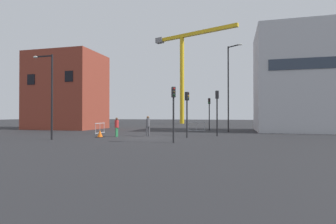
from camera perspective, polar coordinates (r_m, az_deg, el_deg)
name	(u,v)px	position (r m, az deg, el deg)	size (l,w,h in m)	color
ground	(148,137)	(21.92, -4.33, -5.54)	(160.00, 160.00, 0.00)	#28282B
brick_building	(67,92)	(37.87, -21.09, 4.18)	(9.02, 6.89, 10.02)	brown
office_block	(311,80)	(33.51, 28.64, 6.08)	(11.74, 8.39, 11.48)	#B7B7BC
construction_crane	(184,61)	(56.66, 3.55, 11.00)	(18.19, 7.50, 19.23)	gold
streetlamp_tall	(230,83)	(28.99, 13.25, 6.20)	(1.54, 1.13, 9.26)	black
streetlamp_short	(49,89)	(21.90, -24.38, 4.59)	(1.74, 0.24, 6.46)	black
traffic_light_median	(187,107)	(21.65, 4.16, 1.14)	(0.39, 0.35, 3.77)	#232326
traffic_light_island	(209,109)	(31.94, 8.96, 0.71)	(0.27, 0.38, 3.88)	black
traffic_light_far	(173,105)	(17.68, 1.20, 1.52)	(0.34, 0.39, 3.77)	#232326
traffic_light_corner	(217,106)	(23.65, 10.62, 1.37)	(0.32, 0.39, 4.02)	black
pedestrian_walking	(117,126)	(22.97, -11.09, -2.92)	(0.34, 0.34, 1.65)	#2D844C
pedestrian_waiting	(148,124)	(23.18, -4.39, -2.71)	(0.34, 0.34, 1.78)	#4C4C51
safety_barrier_mid_span	(196,126)	(29.91, 6.18, -3.14)	(2.04, 0.25, 1.08)	#9EA0A5
safety_barrier_rear	(100,128)	(26.84, -14.58, -3.42)	(0.07, 1.88, 1.08)	#B2B5BA
traffic_cone_orange	(100,134)	(22.74, -14.59, -4.60)	(0.63, 0.63, 0.64)	black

